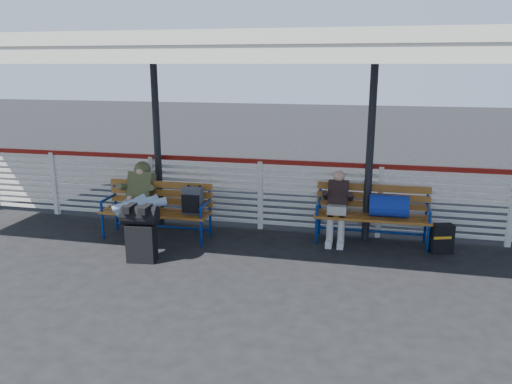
% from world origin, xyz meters
% --- Properties ---
extents(ground, '(60.00, 60.00, 0.00)m').
position_xyz_m(ground, '(0.00, 0.00, 0.00)').
color(ground, black).
rests_on(ground, ground).
extents(fence, '(12.08, 0.08, 1.24)m').
position_xyz_m(fence, '(0.00, 1.90, 0.66)').
color(fence, silver).
rests_on(fence, ground).
extents(canopy, '(12.60, 3.60, 3.16)m').
position_xyz_m(canopy, '(-0.00, 0.87, 3.04)').
color(canopy, silver).
rests_on(canopy, ground).
extents(luggage_stack, '(0.54, 0.34, 0.84)m').
position_xyz_m(luggage_stack, '(-1.36, 0.06, 0.46)').
color(luggage_stack, black).
rests_on(luggage_stack, ground).
extents(bench_left, '(1.80, 0.56, 0.92)m').
position_xyz_m(bench_left, '(-1.39, 1.10, 0.58)').
color(bench_left, '#99611D').
rests_on(bench_left, ground).
extents(bench_right, '(1.80, 0.56, 0.92)m').
position_xyz_m(bench_right, '(2.02, 1.60, 0.60)').
color(bench_right, '#99611D').
rests_on(bench_right, ground).
extents(traveler_man, '(0.94, 1.64, 0.77)m').
position_xyz_m(traveler_man, '(-1.71, 0.75, 0.71)').
color(traveler_man, '#9BB6D1').
rests_on(traveler_man, ground).
extents(companion_person, '(0.32, 0.66, 1.15)m').
position_xyz_m(companion_person, '(1.34, 1.57, 0.60)').
color(companion_person, '#B8B2A7').
rests_on(companion_person, ground).
extents(suitcase_side, '(0.36, 0.29, 0.45)m').
position_xyz_m(suitcase_side, '(2.94, 1.39, 0.23)').
color(suitcase_side, black).
rests_on(suitcase_side, ground).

